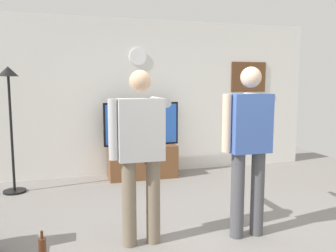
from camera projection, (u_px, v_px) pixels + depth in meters
ground_plane at (203, 244)px, 3.45m from camera, size 8.40×8.40×0.00m
back_wall at (142, 97)px, 6.10m from camera, size 6.40×0.10×2.70m
tv_stand at (142, 161)px, 5.88m from camera, size 1.15×0.50×0.55m
television at (142, 124)px, 5.84m from camera, size 1.28×0.07×0.73m
wall_clock at (138, 57)px, 5.93m from camera, size 0.30×0.03×0.30m
framed_picture at (248, 77)px, 6.57m from camera, size 0.72×0.04×0.56m
floor_lamp at (10, 103)px, 4.93m from camera, size 0.32×0.32×1.84m
person_standing_nearer_lamp at (141, 147)px, 3.36m from camera, size 0.62×0.78×1.73m
person_standing_nearer_couch at (248, 141)px, 3.54m from camera, size 0.60×0.78×1.77m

